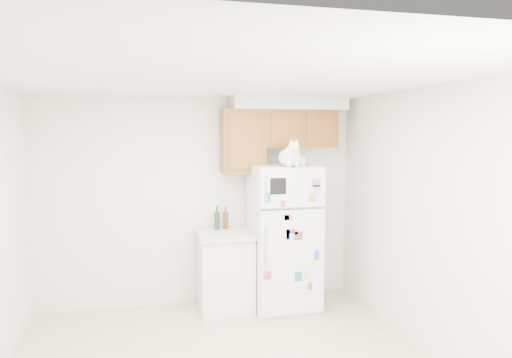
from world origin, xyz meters
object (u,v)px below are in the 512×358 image
object	(u,v)px
refrigerator	(284,236)
cat	(291,156)
base_counter	(225,270)
bottle_green	(217,218)
bottle_amber	(226,217)
storage_box_front	(298,161)
storage_box_back	(294,160)

from	to	relation	value
refrigerator	cat	world-z (taller)	cat
refrigerator	base_counter	distance (m)	0.79
cat	bottle_green	size ratio (longest dim) A/B	1.54
base_counter	bottle_amber	bearing A→B (deg)	78.03
base_counter	bottle_amber	distance (m)	0.63
storage_box_front	refrigerator	bearing A→B (deg)	178.05
refrigerator	storage_box_back	world-z (taller)	storage_box_back
bottle_green	cat	bearing A→B (deg)	-32.99
storage_box_back	storage_box_front	world-z (taller)	storage_box_back
refrigerator	cat	xyz separation A→B (m)	(-0.00, -0.25, 0.97)
cat	storage_box_front	world-z (taller)	cat
cat	bottle_green	distance (m)	1.18
base_counter	storage_box_back	size ratio (longest dim) A/B	5.11
storage_box_back	bottle_green	size ratio (longest dim) A/B	0.63
cat	bottle_green	bearing A→B (deg)	147.01
cat	bottle_amber	bearing A→B (deg)	141.42
bottle_amber	base_counter	bearing A→B (deg)	-101.97
storage_box_front	bottle_green	distance (m)	1.18
refrigerator	storage_box_front	distance (m)	0.91
base_counter	storage_box_front	distance (m)	1.54
storage_box_back	storage_box_front	distance (m)	0.17
storage_box_front	storage_box_back	bearing A→B (deg)	94.78
base_counter	storage_box_back	bearing A→B (deg)	4.42
bottle_green	bottle_amber	size ratio (longest dim) A/B	1.04
refrigerator	bottle_amber	distance (m)	0.73
cat	base_counter	bearing A→B (deg)	154.51
cat	storage_box_back	bearing A→B (deg)	66.52
storage_box_front	bottle_green	xyz separation A→B (m)	(-0.92, 0.27, -0.68)
refrigerator	storage_box_back	bearing A→B (deg)	39.35
bottle_green	storage_box_front	bearing A→B (deg)	-16.07
base_counter	bottle_green	world-z (taller)	bottle_green
bottle_green	bottle_amber	bearing A→B (deg)	12.64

